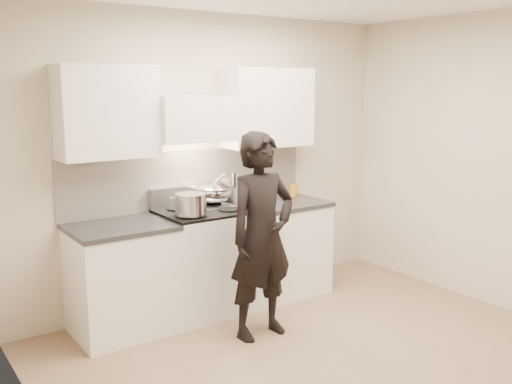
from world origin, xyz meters
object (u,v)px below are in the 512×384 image
stove (204,261)px  person (262,236)px  wok (212,192)px  utensil_crock (233,194)px  counter_right (277,248)px

stove → person: (0.13, -0.71, 0.37)m
stove → wok: wok is taller
wok → utensil_crock: bearing=15.4°
counter_right → utensil_crock: bearing=149.0°
wok → person: 0.89m
wok → utensil_crock: size_ratio=1.69×
counter_right → utensil_crock: utensil_crock is taller
stove → utensil_crock: (0.46, 0.22, 0.54)m
person → counter_right: bearing=43.7°
stove → utensil_crock: utensil_crock is taller
wok → person: person is taller
wok → person: (-0.05, -0.86, -0.22)m
wok → stove: bearing=-141.5°
counter_right → person: person is taller
wok → person: size_ratio=0.29×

